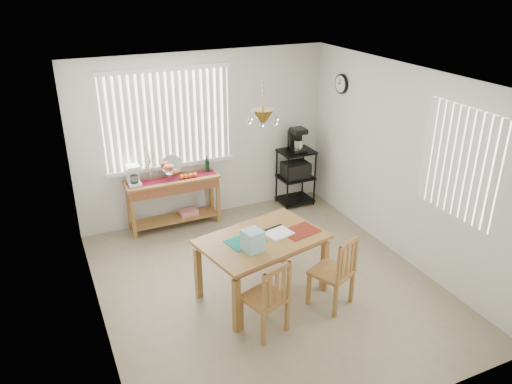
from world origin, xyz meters
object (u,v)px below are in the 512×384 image
wire_cart (296,172)px  cart_items (297,140)px  chair_left (267,298)px  dining_table (262,244)px  chair_right (335,272)px  sideboard (174,191)px

wire_cart → cart_items: cart_items is taller
chair_left → cart_items: bearing=56.2°
dining_table → chair_left: size_ratio=1.78×
dining_table → wire_cart: bearing=52.6°
chair_left → chair_right: (0.93, 0.11, 0.01)m
sideboard → chair_right: size_ratio=1.52×
cart_items → chair_left: (-1.88, -2.80, -0.68)m
dining_table → cart_items: bearing=52.7°
wire_cart → dining_table: (-1.61, -2.10, 0.12)m
wire_cart → cart_items: (0.00, 0.01, 0.56)m
sideboard → chair_right: 2.95m
wire_cart → chair_left: wire_cart is taller
dining_table → chair_left: (-0.27, -0.69, -0.24)m
cart_items → chair_right: bearing=-109.4°
sideboard → cart_items: (2.08, -0.03, 0.53)m
dining_table → chair_left: bearing=-111.2°
wire_cart → cart_items: size_ratio=2.43×
sideboard → wire_cart: 2.08m
wire_cart → chair_right: bearing=-109.5°
cart_items → chair_right: (-0.95, -2.69, -0.67)m
cart_items → dining_table: (-1.61, -2.11, -0.44)m
wire_cart → chair_right: 2.84m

